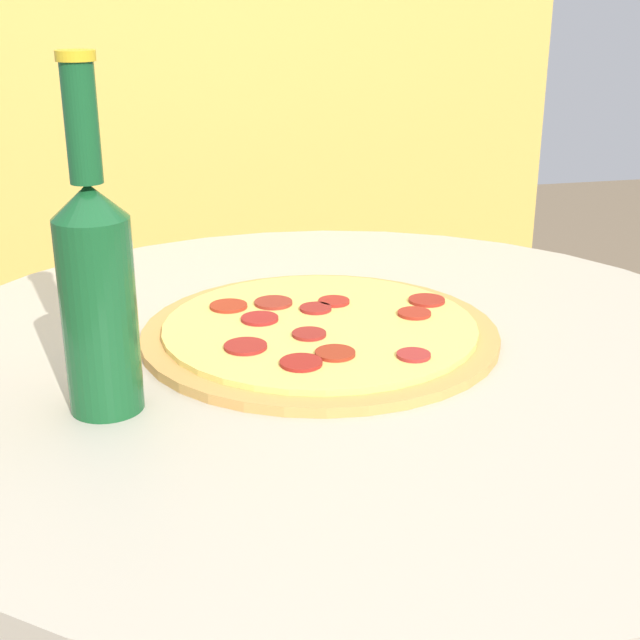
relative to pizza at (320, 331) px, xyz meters
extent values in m
cylinder|color=#B2A893|center=(0.01, -0.03, -0.02)|extent=(0.92, 0.92, 0.02)
cube|color=gold|center=(0.01, 0.92, 0.10)|extent=(1.35, 0.04, 1.75)
cylinder|color=#C68E47|center=(0.00, 0.00, 0.00)|extent=(0.37, 0.37, 0.01)
cylinder|color=#EACC60|center=(0.00, 0.00, 0.01)|extent=(0.33, 0.33, 0.01)
cylinder|color=maroon|center=(-0.09, 0.07, 0.01)|extent=(0.04, 0.04, 0.00)
cylinder|color=maroon|center=(0.13, 0.04, 0.01)|extent=(0.04, 0.04, 0.00)
cylinder|color=maroon|center=(0.07, -0.11, 0.01)|extent=(0.03, 0.03, 0.00)
cylinder|color=maroon|center=(-0.06, 0.02, 0.01)|extent=(0.04, 0.04, 0.00)
cylinder|color=maroon|center=(0.10, 0.00, 0.01)|extent=(0.04, 0.04, 0.00)
cylinder|color=maroon|center=(-0.04, -0.10, 0.01)|extent=(0.04, 0.04, 0.00)
cylinder|color=maroon|center=(0.03, 0.06, 0.01)|extent=(0.03, 0.03, 0.00)
cylinder|color=maroon|center=(-0.02, -0.03, 0.01)|extent=(0.03, 0.03, 0.00)
cylinder|color=maroon|center=(0.00, 0.04, 0.01)|extent=(0.03, 0.03, 0.00)
cylinder|color=maroon|center=(0.00, -0.08, 0.01)|extent=(0.04, 0.04, 0.00)
cylinder|color=maroon|center=(-0.09, -0.05, 0.01)|extent=(0.04, 0.04, 0.00)
cylinder|color=maroon|center=(-0.04, 0.07, 0.01)|extent=(0.04, 0.04, 0.00)
cylinder|color=#144C23|center=(-0.22, -0.12, 0.08)|extent=(0.06, 0.06, 0.17)
cone|color=#144C23|center=(-0.22, -0.12, 0.18)|extent=(0.06, 0.06, 0.03)
cylinder|color=#144C23|center=(-0.22, -0.12, 0.24)|extent=(0.03, 0.03, 0.09)
cylinder|color=gold|center=(-0.22, -0.12, 0.29)|extent=(0.03, 0.03, 0.01)
camera|label=1|loc=(-0.19, -0.84, 0.34)|focal=50.00mm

